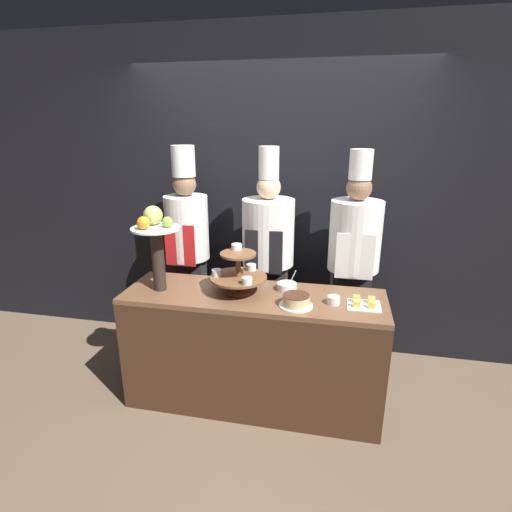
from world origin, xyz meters
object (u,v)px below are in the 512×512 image
Objects in this scene: cake_round at (296,301)px; chef_center_right at (353,259)px; cup_white at (334,300)px; chef_center_left at (268,255)px; fruit_pedestal at (156,237)px; chef_left at (188,246)px; tiered_stand at (238,272)px; serving_bowl_far at (287,286)px; cake_square_tray at (364,303)px.

chef_center_right is (0.37, 0.69, 0.09)m from cake_round.
chef_center_left reaches higher than cup_white.
chef_center_left is (0.69, 0.59, -0.27)m from fruit_pedestal.
chef_center_right is at bearing 61.36° from cake_round.
cup_white is 0.04× the size of chef_left.
tiered_stand is 0.80m from chef_left.
serving_bowl_far is at bearing 20.23° from tiered_stand.
tiered_stand is 0.21× the size of chef_center_left.
cake_round is 0.76m from chef_center_left.
cake_round is at bearing -34.39° from chef_left.
cup_white is 0.82m from chef_center_left.
fruit_pedestal is 2.68× the size of cake_round.
cake_round is 0.12× the size of chef_left.
chef_center_left reaches higher than chef_center_right.
cake_square_tray is at bearing -22.38° from chef_left.
chef_left reaches higher than tiered_stand.
cake_round is 0.12× the size of chef_center_left.
tiered_stand is 0.67× the size of fruit_pedestal.
chef_left is at bearing 154.72° from serving_bowl_far.
tiered_stand is 1.79× the size of cake_round.
cup_white is at bearing 19.44° from cake_round.
tiered_stand is at bearing 177.16° from cake_square_tray.
serving_bowl_far is 0.64m from chef_center_right.
fruit_pedestal is 0.32× the size of chef_center_left.
chef_left is 1.38m from chef_center_right.
fruit_pedestal is 1.29m from cup_white.
cake_round is at bearing -69.95° from serving_bowl_far.
tiered_stand reaches higher than cup_white.
cake_square_tray is at bearing -2.84° from tiered_stand.
cake_square_tray is at bearing -17.12° from serving_bowl_far.
cake_round is at bearing -65.75° from chef_center_left.
chef_center_left is 1.01× the size of chef_center_right.
chef_left is (-0.00, 0.59, -0.24)m from fruit_pedestal.
serving_bowl_far is at bearing 9.96° from fruit_pedestal.
cup_white is at bearing -47.62° from chef_center_left.
chef_center_left is at bearing 78.46° from tiered_stand.
chef_left is at bearing 136.59° from tiered_stand.
chef_center_right reaches higher than tiered_stand.
chef_center_left reaches higher than cake_round.
chef_left is 0.69m from chef_center_left.
tiered_stand reaches higher than cake_square_tray.
fruit_pedestal is at bearing 179.85° from cake_square_tray.
cake_square_tray is (0.20, 0.01, -0.01)m from cup_white.
serving_bowl_far reaches higher than cake_square_tray.
chef_center_right is (0.47, 0.43, 0.10)m from serving_bowl_far.
cake_square_tray is 1.56m from chef_left.
chef_center_right is (0.68, 0.00, 0.01)m from chef_center_left.
serving_bowl_far is 0.08× the size of chef_center_left.
cake_round reaches higher than cake_square_tray.
fruit_pedestal is 1.06m from cake_round.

